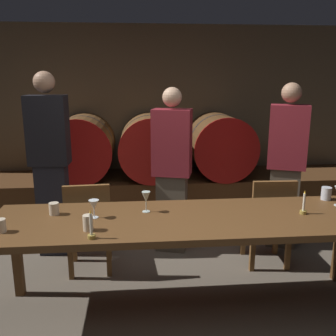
{
  "coord_description": "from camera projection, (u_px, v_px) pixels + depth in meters",
  "views": [
    {
      "loc": [
        -0.21,
        -2.26,
        1.79
      ],
      "look_at": [
        0.05,
        0.72,
        1.05
      ],
      "focal_mm": 39.83,
      "sensor_mm": 36.0,
      "label": 1
    }
  ],
  "objects": [
    {
      "name": "back_wall",
      "position": [
        150.0,
        115.0,
        5.4
      ],
      "size": [
        6.29,
        0.24,
        2.48
      ],
      "primitive_type": "cube",
      "color": "brown",
      "rests_on": "ground"
    },
    {
      "name": "barrel_shelf",
      "position": [
        152.0,
        192.0,
        5.11
      ],
      "size": [
        5.66,
        0.9,
        0.48
      ],
      "primitive_type": "cube",
      "color": "#4C2D16",
      "rests_on": "ground"
    },
    {
      "name": "wine_barrel_left",
      "position": [
        83.0,
        147.0,
        4.88
      ],
      "size": [
        0.83,
        0.94,
        0.83
      ],
      "color": "brown",
      "rests_on": "barrel_shelf"
    },
    {
      "name": "wine_barrel_center",
      "position": [
        150.0,
        146.0,
        4.95
      ],
      "size": [
        0.83,
        0.94,
        0.83
      ],
      "color": "brown",
      "rests_on": "barrel_shelf"
    },
    {
      "name": "wine_barrel_right",
      "position": [
        219.0,
        145.0,
        5.03
      ],
      "size": [
        0.83,
        0.94,
        0.83
      ],
      "color": "#513319",
      "rests_on": "barrel_shelf"
    },
    {
      "name": "dining_table",
      "position": [
        191.0,
        226.0,
        2.77
      ],
      "size": [
        2.93,
        0.8,
        0.78
      ],
      "color": "brown",
      "rests_on": "ground"
    },
    {
      "name": "chair_left",
      "position": [
        89.0,
        223.0,
        3.39
      ],
      "size": [
        0.42,
        0.42,
        0.88
      ],
      "rotation": [
        0.0,
        0.0,
        3.2
      ],
      "color": "brown",
      "rests_on": "ground"
    },
    {
      "name": "chair_right",
      "position": [
        269.0,
        218.0,
        3.52
      ],
      "size": [
        0.41,
        0.41,
        0.88
      ],
      "rotation": [
        0.0,
        0.0,
        3.11
      ],
      "color": "brown",
      "rests_on": "ground"
    },
    {
      "name": "guest_left",
      "position": [
        50.0,
        164.0,
        3.69
      ],
      "size": [
        0.39,
        0.25,
        1.84
      ],
      "rotation": [
        0.0,
        0.0,
        3.11
      ],
      "color": "black",
      "rests_on": "ground"
    },
    {
      "name": "guest_center",
      "position": [
        172.0,
        170.0,
        3.78
      ],
      "size": [
        0.43,
        0.33,
        1.69
      ],
      "rotation": [
        0.0,
        0.0,
        2.88
      ],
      "color": "brown",
      "rests_on": "ground"
    },
    {
      "name": "guest_right",
      "position": [
        286.0,
        166.0,
        3.87
      ],
      "size": [
        0.44,
        0.36,
        1.73
      ],
      "rotation": [
        0.0,
        0.0,
        2.77
      ],
      "color": "brown",
      "rests_on": "ground"
    },
    {
      "name": "candle_left",
      "position": [
        91.0,
        231.0,
        2.38
      ],
      "size": [
        0.05,
        0.05,
        0.2
      ],
      "color": "olive",
      "rests_on": "dining_table"
    },
    {
      "name": "candle_right",
      "position": [
        304.0,
        208.0,
        2.81
      ],
      "size": [
        0.05,
        0.05,
        0.18
      ],
      "color": "olive",
      "rests_on": "dining_table"
    },
    {
      "name": "wine_glass_left",
      "position": [
        94.0,
        205.0,
        2.72
      ],
      "size": [
        0.08,
        0.08,
        0.14
      ],
      "color": "white",
      "rests_on": "dining_table"
    },
    {
      "name": "wine_glass_center",
      "position": [
        146.0,
        198.0,
        2.83
      ],
      "size": [
        0.07,
        0.07,
        0.16
      ],
      "color": "silver",
      "rests_on": "dining_table"
    },
    {
      "name": "cup_far_left",
      "position": [
        1.0,
        226.0,
        2.48
      ],
      "size": [
        0.07,
        0.07,
        0.09
      ],
      "primitive_type": "cylinder",
      "color": "beige",
      "rests_on": "dining_table"
    },
    {
      "name": "cup_center_left",
      "position": [
        54.0,
        209.0,
        2.79
      ],
      "size": [
        0.07,
        0.07,
        0.09
      ],
      "primitive_type": "cylinder",
      "color": "beige",
      "rests_on": "dining_table"
    },
    {
      "name": "cup_center_right",
      "position": [
        88.0,
        223.0,
        2.5
      ],
      "size": [
        0.07,
        0.07,
        0.11
      ],
      "primitive_type": "cylinder",
      "color": "beige",
      "rests_on": "dining_table"
    },
    {
      "name": "cup_far_right",
      "position": [
        326.0,
        193.0,
        3.13
      ],
      "size": [
        0.08,
        0.08,
        0.11
      ],
      "primitive_type": "cylinder",
      "color": "silver",
      "rests_on": "dining_table"
    }
  ]
}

